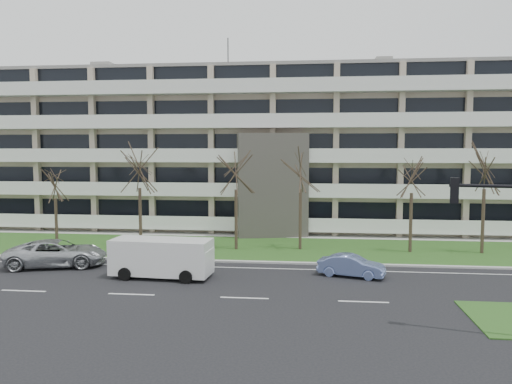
# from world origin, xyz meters

# --- Properties ---
(ground) EXTENTS (160.00, 160.00, 0.00)m
(ground) POSITION_xyz_m (0.00, 0.00, 0.00)
(ground) COLOR black
(ground) RESTS_ON ground
(grass_verge) EXTENTS (90.00, 10.00, 0.06)m
(grass_verge) POSITION_xyz_m (0.00, 13.00, 0.03)
(grass_verge) COLOR #2C4F1A
(grass_verge) RESTS_ON ground
(curb) EXTENTS (90.00, 0.35, 0.12)m
(curb) POSITION_xyz_m (0.00, 8.00, 0.06)
(curb) COLOR #B2B2AD
(curb) RESTS_ON ground
(sidewalk) EXTENTS (90.00, 2.00, 0.08)m
(sidewalk) POSITION_xyz_m (0.00, 18.50, 0.04)
(sidewalk) COLOR #B2B2AD
(sidewalk) RESTS_ON ground
(lane_edge_line) EXTENTS (90.00, 0.12, 0.01)m
(lane_edge_line) POSITION_xyz_m (0.00, 6.50, 0.01)
(lane_edge_line) COLOR white
(lane_edge_line) RESTS_ON ground
(apartment_building) EXTENTS (60.50, 15.10, 18.75)m
(apartment_building) POSITION_xyz_m (-0.01, 25.32, 7.61)
(apartment_building) COLOR beige
(apartment_building) RESTS_ON ground
(silver_pickup) EXTENTS (6.78, 4.40, 1.74)m
(silver_pickup) POSITION_xyz_m (-13.07, 5.62, 0.87)
(silver_pickup) COLOR #B1B4B9
(silver_pickup) RESTS_ON ground
(blue_sedan) EXTENTS (4.18, 2.43, 1.30)m
(blue_sedan) POSITION_xyz_m (5.80, 5.05, 0.65)
(blue_sedan) COLOR #7B92D6
(blue_sedan) RESTS_ON ground
(white_van) EXTENTS (6.05, 2.76, 2.29)m
(white_van) POSITION_xyz_m (-5.37, 3.64, 1.37)
(white_van) COLOR white
(white_van) RESTS_ON ground
(tree_1) EXTENTS (3.33, 3.33, 6.66)m
(tree_1) POSITION_xyz_m (-16.85, 12.72, 5.17)
(tree_1) COLOR #382B21
(tree_1) RESTS_ON ground
(tree_2) EXTENTS (4.19, 4.19, 8.39)m
(tree_2) POSITION_xyz_m (-9.53, 11.64, 6.52)
(tree_2) COLOR #382B21
(tree_2) RESTS_ON ground
(tree_3) EXTENTS (4.10, 4.10, 8.20)m
(tree_3) POSITION_xyz_m (-2.25, 12.25, 6.38)
(tree_3) COLOR #382B21
(tree_3) RESTS_ON ground
(tree_4) EXTENTS (4.17, 4.17, 8.33)m
(tree_4) POSITION_xyz_m (2.58, 12.77, 6.48)
(tree_4) COLOR #382B21
(tree_4) RESTS_ON ground
(tree_5) EXTENTS (3.95, 3.95, 7.90)m
(tree_5) POSITION_xyz_m (10.69, 12.58, 6.15)
(tree_5) COLOR #382B21
(tree_5) RESTS_ON ground
(tree_6) EXTENTS (4.24, 4.24, 8.48)m
(tree_6) POSITION_xyz_m (15.82, 12.72, 6.60)
(tree_6) COLOR #382B21
(tree_6) RESTS_ON ground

